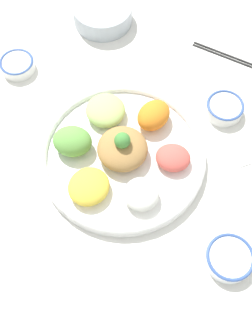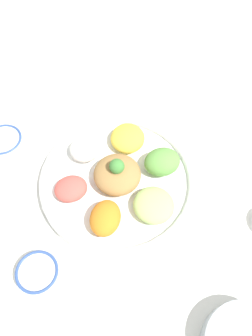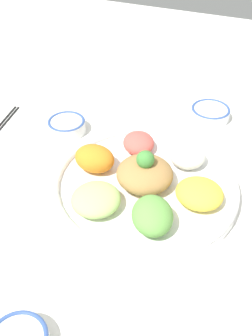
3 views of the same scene
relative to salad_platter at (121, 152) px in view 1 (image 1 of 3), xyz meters
name	(u,v)px [view 1 (image 1 of 3)]	position (x,y,z in m)	size (l,w,h in m)	color
ground_plane	(122,145)	(0.03, 0.02, -0.03)	(2.40, 2.40, 0.00)	white
salad_platter	(121,152)	(0.00, 0.00, 0.00)	(0.42, 0.42, 0.11)	white
sauce_bowl_red	(224,108)	(0.27, -0.14, -0.01)	(0.10, 0.10, 0.04)	white
rice_bowl_blue	(229,258)	(-0.07, -0.35, -0.01)	(0.11, 0.11, 0.03)	white
sauce_bowl_dark	(17,65)	(0.06, 0.41, -0.01)	(0.10, 0.10, 0.03)	white
side_serving_bowl	(103,13)	(0.35, 0.32, 0.01)	(0.18, 0.18, 0.06)	#A8B2BC
chopsticks_pair_near	(233,58)	(0.45, -0.07, -0.02)	(0.05, 0.25, 0.01)	black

